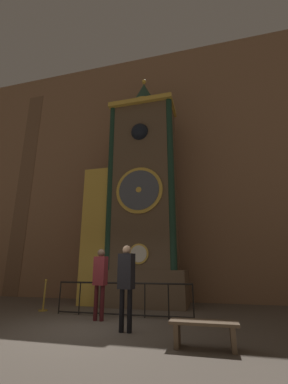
{
  "coord_description": "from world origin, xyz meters",
  "views": [
    {
      "loc": [
        2.82,
        -5.75,
        1.35
      ],
      "look_at": [
        0.32,
        3.85,
        4.25
      ],
      "focal_mm": 24.0,
      "sensor_mm": 36.0,
      "label": 1
    }
  ],
  "objects_px": {
    "visitor_near": "(100,276)",
    "visitor_bench": "(204,329)",
    "visitor_far": "(126,278)",
    "clock_tower": "(137,200)",
    "stanchion_post": "(44,301)"
  },
  "relations": [
    {
      "from": "visitor_near",
      "to": "visitor_far",
      "type": "height_order",
      "value": "visitor_far"
    },
    {
      "from": "visitor_bench",
      "to": "stanchion_post",
      "type": "bearing_deg",
      "value": 151.8
    },
    {
      "from": "clock_tower",
      "to": "visitor_bench",
      "type": "distance_m",
      "value": 6.36
    },
    {
      "from": "clock_tower",
      "to": "visitor_near",
      "type": "distance_m",
      "value": 3.99
    },
    {
      "from": "visitor_bench",
      "to": "visitor_far",
      "type": "bearing_deg",
      "value": 155.98
    },
    {
      "from": "visitor_near",
      "to": "visitor_bench",
      "type": "distance_m",
      "value": 3.36
    },
    {
      "from": "clock_tower",
      "to": "stanchion_post",
      "type": "bearing_deg",
      "value": -144.58
    },
    {
      "from": "clock_tower",
      "to": "stanchion_post",
      "type": "distance_m",
      "value": 4.79
    },
    {
      "from": "clock_tower",
      "to": "visitor_far",
      "type": "height_order",
      "value": "clock_tower"
    },
    {
      "from": "visitor_far",
      "to": "visitor_bench",
      "type": "xyz_separation_m",
      "value": [
        1.68,
        -0.75,
        -0.79
      ]
    },
    {
      "from": "visitor_near",
      "to": "visitor_bench",
      "type": "bearing_deg",
      "value": -24.87
    },
    {
      "from": "clock_tower",
      "to": "visitor_near",
      "type": "relative_size",
      "value": 5.3
    },
    {
      "from": "stanchion_post",
      "to": "visitor_bench",
      "type": "relative_size",
      "value": 0.82
    },
    {
      "from": "visitor_far",
      "to": "stanchion_post",
      "type": "distance_m",
      "value": 4.04
    },
    {
      "from": "visitor_far",
      "to": "stanchion_post",
      "type": "xyz_separation_m",
      "value": [
        -3.43,
        1.99,
        -0.79
      ]
    }
  ]
}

